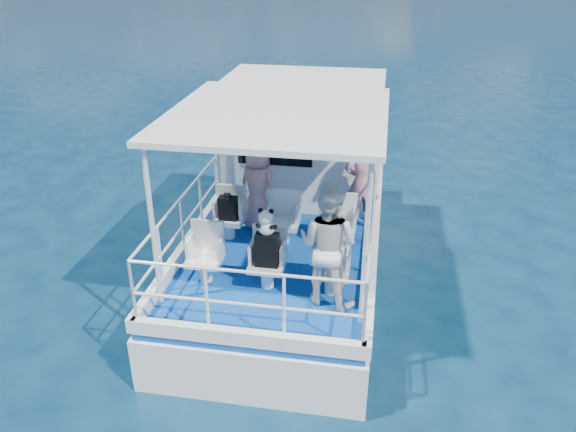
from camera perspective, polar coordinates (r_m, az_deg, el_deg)
The scene contains 20 objects.
ground at distance 9.40m, azimuth -0.63°, elevation -8.05°, with size 2000.00×2000.00×0.00m, color #07213A.
hull at distance 10.23m, azimuth 0.39°, elevation -4.94°, with size 3.00×7.00×1.60m, color white.
deck at distance 9.82m, azimuth 0.40°, elevation -0.70°, with size 2.90×6.90×0.10m, color #0B3F97.
cabin at distance 10.57m, azimuth 1.60°, elevation 8.04°, with size 2.85×2.00×2.20m, color white.
canopy at distance 7.88m, azimuth -1.02°, elevation 10.33°, with size 3.00×3.20×0.08m, color white.
canopy_posts at distance 8.22m, azimuth -1.02°, elevation 2.57°, with size 2.77×2.97×2.20m.
railings at distance 8.19m, azimuth -1.41°, elevation -2.18°, with size 2.84×3.59×1.00m, color white, non-canonical shape.
seat_port_fwd at distance 9.20m, azimuth -5.96°, elevation -1.15°, with size 0.48×0.46×0.38m, color white.
seat_center_fwd at distance 9.01m, azimuth -0.44°, elevation -1.61°, with size 0.48×0.46×0.38m, color white.
seat_stbd_fwd at distance 8.91m, azimuth 5.27°, elevation -2.06°, with size 0.48×0.46×0.38m, color white.
seat_port_aft at distance 8.12m, azimuth -8.38°, elevation -5.30°, with size 0.48×0.46×0.38m, color white.
seat_center_aft at distance 7.91m, azimuth -2.13°, elevation -5.94°, with size 0.48×0.46×0.38m, color white.
seat_stbd_aft at distance 7.79m, azimuth 4.41°, elevation -6.54°, with size 0.48×0.46×0.38m, color white.
passenger_port_fwd at distance 9.26m, azimuth -3.07°, elevation 3.00°, with size 0.56×0.40×1.50m, color #D6938A.
passenger_stbd_fwd at distance 9.33m, azimuth 7.51°, elevation 3.34°, with size 0.59×0.38×1.61m, color #CA828F.
passenger_stbd_aft at distance 7.28m, azimuth 4.09°, elevation -2.98°, with size 0.83×0.65×1.71m, color white.
backpack_port at distance 8.96m, azimuth -6.11°, elevation 0.80°, with size 0.29×0.17×0.39m, color black.
backpack_center at distance 7.64m, azimuth -2.14°, elevation -3.46°, with size 0.32×0.18×0.47m, color black.
compact_camera at distance 8.86m, azimuth -6.21°, elevation 2.11°, with size 0.10×0.06×0.06m, color black.
panda at distance 7.44m, azimuth -2.24°, elevation -0.59°, with size 0.25×0.20×0.38m, color white, non-canonical shape.
Camera 1 is at (1.44, -7.64, 5.30)m, focal length 35.00 mm.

